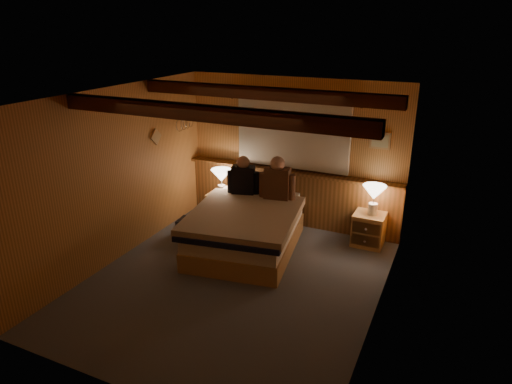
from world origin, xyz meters
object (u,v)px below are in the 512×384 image
Objects in this scene: lamp_left at (221,177)px; person_right at (277,181)px; duffel_bag at (194,228)px; nightstand_right at (369,229)px; person_left at (243,178)px; bed at (246,229)px; nightstand_left at (222,207)px; lamp_right at (374,194)px.

person_right reaches higher than lamp_left.
person_right is at bearing 21.19° from duffel_bag.
nightstand_right is 2.07m from person_left.
duffel_bag is (-0.93, 0.04, -0.18)m from bed.
bed is 0.95m from duffel_bag.
lamp_left is (-2.41, -0.17, 0.54)m from nightstand_right.
person_left reaches higher than nightstand_left.
person_left is (-1.97, -0.33, 0.07)m from lamp_right.
nightstand_left is 1.27m from person_right.
lamp_right is 0.66× the size of person_right.
lamp_right is 2.00m from person_left.
bed is 1.85m from nightstand_right.
bed is at bearing -76.13° from person_left.
lamp_left is at bearing 148.22° from person_left.
lamp_left is 0.64× the size of person_right.
person_left reaches higher than lamp_left.
lamp_right is (1.63, 0.94, 0.48)m from bed.
bed is 4.10× the size of duffel_bag.
person_right is at bearing -13.07° from person_left.
lamp_right is (0.03, 0.01, 0.57)m from nightstand_right.
nightstand_right is 1.14× the size of lamp_left.
bed is at bearing -149.76° from nightstand_right.
person_left is (-1.94, -0.31, 0.64)m from nightstand_right.
nightstand_right reaches higher than duffel_bag.
nightstand_left is at bearing 122.66° from lamp_left.
lamp_right is at bearing 28.04° from nightstand_right.
nightstand_left is 0.77× the size of person_left.
person_left is at bearing -16.73° from lamp_left.
nightstand_right is 0.57m from lamp_right.
lamp_right is at bearing 4.37° from lamp_left.
duffel_bag is at bearing -151.00° from person_left.
person_left is at bearing -170.50° from nightstand_right.
person_left reaches higher than duffel_bag.
nightstand_right is 0.73× the size of person_right.
lamp_left is 0.97m from duffel_bag.
person_left is 0.92× the size of person_right.
person_left is 1.11m from duffel_bag.
person_left reaches higher than bed.
person_left reaches higher than lamp_right.
bed reaches higher than nightstand_right.
nightstand_left is 0.55m from lamp_left.
duffel_bag is (-2.56, -0.90, -0.67)m from lamp_right.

